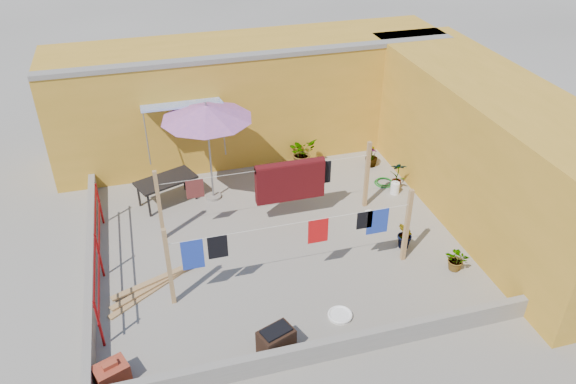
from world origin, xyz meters
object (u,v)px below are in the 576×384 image
at_px(patio_umbrella, 206,113).
at_px(water_jug_b, 395,188).
at_px(green_hose, 384,182).
at_px(brick_stack, 112,374).
at_px(brazier, 276,341).
at_px(outdoor_table, 166,182).
at_px(water_jug_a, 369,218).
at_px(white_basin, 340,315).
at_px(plant_back_a, 302,152).

height_order(patio_umbrella, water_jug_b, patio_umbrella).
xyz_separation_m(water_jug_b, green_hose, (-0.06, 0.53, -0.13)).
height_order(brick_stack, brazier, brazier).
relative_size(outdoor_table, brazier, 2.25).
bearing_deg(brick_stack, brazier, -2.08).
bearing_deg(water_jug_a, outdoor_table, 153.57).
distance_m(patio_umbrella, water_jug_b, 5.21).
relative_size(white_basin, green_hose, 0.95).
xyz_separation_m(water_jug_a, plant_back_a, (-0.72, 3.16, 0.25)).
distance_m(white_basin, water_jug_a, 3.23).
bearing_deg(water_jug_b, water_jug_a, -137.34).
bearing_deg(plant_back_a, water_jug_a, -77.15).
bearing_deg(water_jug_b, outdoor_table, 168.45).
bearing_deg(plant_back_a, white_basin, -99.76).
height_order(patio_umbrella, outdoor_table, patio_umbrella).
bearing_deg(water_jug_b, white_basin, -127.39).
bearing_deg(water_jug_a, green_hose, 55.32).
relative_size(white_basin, water_jug_b, 1.34).
relative_size(brick_stack, white_basin, 1.34).
bearing_deg(green_hose, water_jug_b, -83.44).
distance_m(patio_umbrella, white_basin, 5.67).
xyz_separation_m(brick_stack, brazier, (2.85, -0.10, 0.07)).
distance_m(water_jug_a, water_jug_b, 1.61).
distance_m(patio_umbrella, outdoor_table, 2.10).
bearing_deg(outdoor_table, plant_back_a, 13.33).
bearing_deg(green_hose, water_jug_a, -124.68).
bearing_deg(brazier, white_basin, 19.84).
bearing_deg(patio_umbrella, water_jug_b, -13.20).
bearing_deg(plant_back_a, water_jug_b, -47.48).
bearing_deg(plant_back_a, green_hose, -39.99).
relative_size(patio_umbrella, plant_back_a, 3.17).
height_order(water_jug_a, water_jug_b, water_jug_a).
bearing_deg(water_jug_a, plant_back_a, 102.85).
distance_m(brick_stack, water_jug_b, 8.33).
distance_m(brick_stack, white_basin, 4.28).
bearing_deg(outdoor_table, brazier, -75.73).
height_order(outdoor_table, brazier, outdoor_table).
distance_m(patio_umbrella, brazier, 5.80).
bearing_deg(plant_back_a, outdoor_table, -166.67).
height_order(green_hose, plant_back_a, plant_back_a).
xyz_separation_m(outdoor_table, plant_back_a, (3.82, 0.91, -0.20)).
height_order(brick_stack, water_jug_b, brick_stack).
bearing_deg(green_hose, white_basin, -123.30).
height_order(brazier, water_jug_a, brazier).
bearing_deg(water_jug_b, brick_stack, -149.53).
bearing_deg(outdoor_table, green_hose, -6.44).
height_order(outdoor_table, white_basin, outdoor_table).
distance_m(brazier, water_jug_a, 4.51).
relative_size(white_basin, water_jug_a, 1.28).
relative_size(patio_umbrella, white_basin, 5.43).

